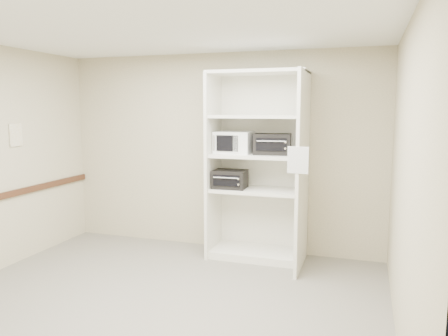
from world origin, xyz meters
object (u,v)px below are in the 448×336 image
(shelving_unit, at_px, (261,173))
(toaster_oven_lower, at_px, (230,179))
(toaster_oven_upper, at_px, (272,144))
(microwave, at_px, (234,142))

(shelving_unit, distance_m, toaster_oven_lower, 0.42)
(shelving_unit, xyz_separation_m, toaster_oven_lower, (-0.40, -0.06, -0.09))
(toaster_oven_lower, bearing_deg, toaster_oven_upper, 10.77)
(shelving_unit, xyz_separation_m, toaster_oven_upper, (0.13, 0.05, 0.37))
(shelving_unit, bearing_deg, microwave, 174.28)
(toaster_oven_upper, bearing_deg, toaster_oven_lower, -174.82)
(microwave, bearing_deg, toaster_oven_upper, 2.99)
(shelving_unit, relative_size, toaster_oven_upper, 5.27)
(microwave, height_order, toaster_oven_lower, microwave)
(shelving_unit, relative_size, toaster_oven_lower, 5.69)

